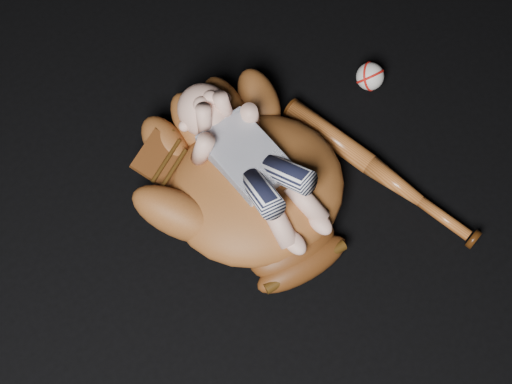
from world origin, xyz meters
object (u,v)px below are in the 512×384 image
at_px(baseball, 370,76).
at_px(newborn_baby, 256,165).
at_px(baseball_glove, 257,184).
at_px(baseball_bat, 380,172).

bearing_deg(baseball, newborn_baby, -171.62).
distance_m(baseball_glove, baseball, 0.40).
xyz_separation_m(baseball_bat, baseball, (0.15, 0.19, 0.01)).
bearing_deg(baseball_bat, newborn_baby, 150.34).
bearing_deg(baseball, baseball_glove, -170.32).
bearing_deg(baseball_glove, baseball, 18.32).
height_order(baseball_glove, newborn_baby, newborn_baby).
bearing_deg(baseball, baseball_bat, -127.74).
bearing_deg(baseball_glove, baseball_bat, -18.55).
xyz_separation_m(newborn_baby, baseball_bat, (0.23, -0.13, -0.12)).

